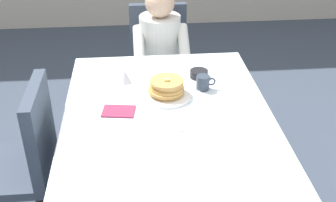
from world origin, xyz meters
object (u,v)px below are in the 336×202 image
chair_diner (159,57)px  knife_right_of_plate (201,96)px  fork_left_of_plate (133,99)px  plate_breakfast (167,95)px  breakfast_stack (167,87)px  cup_coffee (203,83)px  bowl_butter (199,74)px  spoon_near_edge (178,130)px  chair_left_side (25,155)px  diner_person (160,49)px  dining_table_main (168,129)px  syrup_pitcher (125,76)px

chair_diner → knife_right_of_plate: chair_diner is taller
fork_left_of_plate → knife_right_of_plate: (0.38, 0.00, 0.00)m
fork_left_of_plate → knife_right_of_plate: same height
plate_breakfast → breakfast_stack: 0.05m
cup_coffee → fork_left_of_plate: bearing=-167.9°
bowl_butter → spoon_near_edge: (-0.19, -0.56, -0.02)m
knife_right_of_plate → cup_coffee: bearing=-18.7°
chair_left_side → fork_left_of_plate: size_ratio=5.17×
chair_diner → plate_breakfast: bearing=88.5°
chair_diner → bowl_butter: (0.19, -0.76, 0.23)m
plate_breakfast → breakfast_stack: bearing=62.5°
breakfast_stack → bowl_butter: breakfast_stack is taller
breakfast_stack → knife_right_of_plate: breakfast_stack is taller
chair_left_side → knife_right_of_plate: bearing=-80.0°
diner_person → bowl_butter: 0.64m
dining_table_main → chair_diner: chair_diner is taller
chair_diner → cup_coffee: size_ratio=8.23×
chair_diner → knife_right_of_plate: bearing=99.4°
dining_table_main → fork_left_of_plate: 0.27m
chair_left_side → knife_right_of_plate: (0.97, 0.17, 0.21)m
plate_breakfast → syrup_pitcher: size_ratio=3.50×
diner_person → fork_left_of_plate: size_ratio=6.22×
chair_left_side → chair_diner: bearing=-34.6°
chair_diner → cup_coffee: (0.19, -0.91, 0.25)m
diner_person → cup_coffee: diner_person is taller
knife_right_of_plate → plate_breakfast: bearing=82.8°
chair_left_side → cup_coffee: chair_left_side is taller
dining_table_main → chair_left_side: size_ratio=1.64×
breakfast_stack → syrup_pitcher: bearing=141.1°
cup_coffee → spoon_near_edge: bearing=-115.0°
bowl_butter → knife_right_of_plate: size_ratio=0.55×
dining_table_main → fork_left_of_plate: fork_left_of_plate is taller
chair_left_side → breakfast_stack: chair_left_side is taller
breakfast_stack → fork_left_of_plate: bearing=-172.7°
diner_person → chair_diner: bearing=-90.0°
chair_diner → breakfast_stack: 1.01m
syrup_pitcher → spoon_near_edge: bearing=-64.1°
syrup_pitcher → knife_right_of_plate: size_ratio=0.40×
dining_table_main → diner_person: (0.04, 1.01, 0.02)m
breakfast_stack → spoon_near_edge: 0.35m
dining_table_main → breakfast_stack: 0.25m
dining_table_main → chair_left_side: chair_left_side is taller
bowl_butter → syrup_pitcher: bearing=-177.1°
breakfast_stack → chair_left_side: bearing=-165.9°
diner_person → chair_left_side: size_ratio=1.20×
breakfast_stack → fork_left_of_plate: 0.20m
chair_left_side → bowl_butter: (1.00, 0.41, 0.23)m
breakfast_stack → bowl_butter: 0.30m
chair_left_side → spoon_near_edge: 0.85m
spoon_near_edge → plate_breakfast: bearing=108.3°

